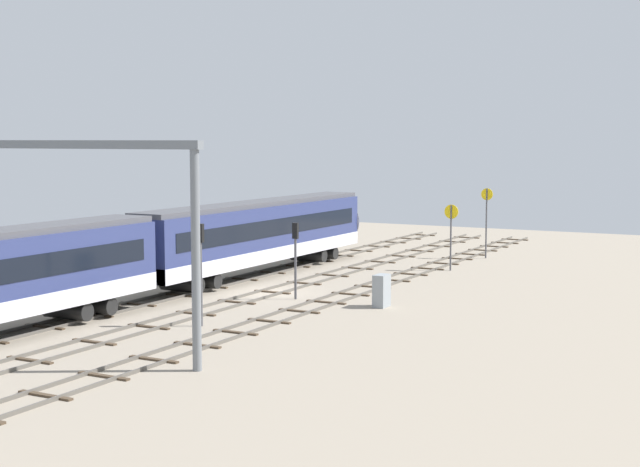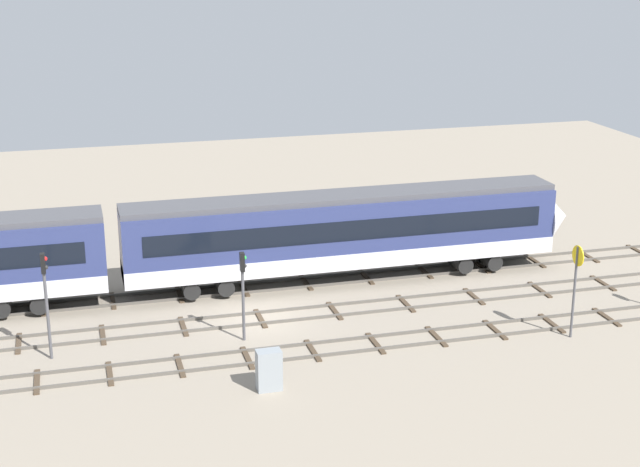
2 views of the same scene
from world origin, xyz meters
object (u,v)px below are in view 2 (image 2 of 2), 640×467
train (125,252)px  signal_light_trackside_departure (46,291)px  relay_cabinet (269,370)px  signal_light_trackside_approach (243,283)px  speed_sign_mid_trackside (576,277)px

train → signal_light_trackside_departure: 7.53m
signal_light_trackside_departure → relay_cabinet: (8.82, -5.59, -2.36)m
signal_light_trackside_departure → signal_light_trackside_approach: bearing=-1.8°
train → speed_sign_mid_trackside: 22.55m
relay_cabinet → speed_sign_mid_trackside: bearing=5.9°
signal_light_trackside_approach → signal_light_trackside_departure: 8.79m
train → signal_light_trackside_approach: bearing=-53.7°
signal_light_trackside_departure → relay_cabinet: signal_light_trackside_departure is taller
signal_light_trackside_approach → relay_cabinet: size_ratio=2.46×
relay_cabinet → signal_light_trackside_approach: bearing=90.4°
train → speed_sign_mid_trackside: size_ratio=11.04×
speed_sign_mid_trackside → signal_light_trackside_approach: (-15.05, 3.75, -0.18)m
speed_sign_mid_trackside → relay_cabinet: (-15.02, -1.56, -2.16)m
train → signal_light_trackside_departure: signal_light_trackside_departure is taller
speed_sign_mid_trackside → signal_light_trackside_approach: bearing=166.0°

